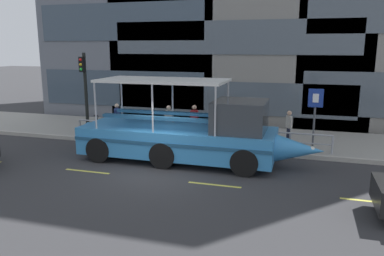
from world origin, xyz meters
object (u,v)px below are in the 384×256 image
at_px(pedestrian_mid_right, 169,118).
at_px(pedestrian_near_stern, 117,116).
at_px(parking_sign, 315,109).
at_px(leaned_bicycle, 100,127).
at_px(duck_tour_boat, 191,135).
at_px(traffic_light_pole, 85,86).
at_px(pedestrian_mid_left, 194,118).
at_px(pedestrian_near_bow, 289,124).

relative_size(pedestrian_mid_right, pedestrian_near_stern, 1.02).
distance_m(parking_sign, leaned_bicycle, 10.23).
bearing_deg(duck_tour_boat, pedestrian_mid_right, 124.76).
xyz_separation_m(duck_tour_boat, pedestrian_mid_right, (-2.00, 2.88, 0.05)).
xyz_separation_m(traffic_light_pole, leaned_bicycle, (0.61, 0.23, -2.06)).
distance_m(parking_sign, pedestrian_mid_right, 6.69).
relative_size(duck_tour_boat, pedestrian_near_stern, 6.30).
height_order(parking_sign, pedestrian_mid_right, parking_sign).
distance_m(traffic_light_pole, pedestrian_mid_right, 4.42).
distance_m(traffic_light_pole, pedestrian_mid_left, 5.58).
relative_size(leaned_bicycle, duck_tour_boat, 0.18).
xyz_separation_m(parking_sign, pedestrian_near_bow, (-1.05, 0.73, -0.85)).
xyz_separation_m(pedestrian_mid_left, pedestrian_mid_right, (-1.20, -0.26, -0.02)).
xyz_separation_m(parking_sign, pedestrian_mid_right, (-6.62, 0.44, -0.83)).
relative_size(leaned_bicycle, pedestrian_mid_left, 1.09).
bearing_deg(pedestrian_near_bow, pedestrian_mid_left, -179.60).
xyz_separation_m(leaned_bicycle, pedestrian_mid_right, (3.51, 0.35, 0.56)).
bearing_deg(pedestrian_mid_left, leaned_bicycle, -172.70).
bearing_deg(pedestrian_mid_right, pedestrian_near_stern, 178.90).
bearing_deg(leaned_bicycle, traffic_light_pole, -159.14).
relative_size(pedestrian_mid_left, pedestrian_near_stern, 1.05).
bearing_deg(pedestrian_mid_right, parking_sign, -3.82).
height_order(pedestrian_mid_left, pedestrian_mid_right, pedestrian_mid_left).
distance_m(leaned_bicycle, pedestrian_mid_left, 4.79).
bearing_deg(parking_sign, leaned_bicycle, 179.45).
distance_m(parking_sign, pedestrian_mid_left, 5.52).
height_order(traffic_light_pole, pedestrian_near_bow, traffic_light_pole).
bearing_deg(parking_sign, traffic_light_pole, -179.28).
distance_m(traffic_light_pole, parking_sign, 10.76).
relative_size(duck_tour_boat, pedestrian_near_bow, 6.26).
distance_m(parking_sign, pedestrian_near_stern, 9.44).
distance_m(duck_tour_boat, pedestrian_mid_right, 3.51).
height_order(pedestrian_near_bow, pedestrian_near_stern, pedestrian_near_bow).
bearing_deg(pedestrian_near_bow, parking_sign, -34.94).
bearing_deg(pedestrian_mid_left, pedestrian_mid_right, -167.90).
bearing_deg(pedestrian_near_bow, pedestrian_mid_right, -177.04).
relative_size(leaned_bicycle, pedestrian_mid_right, 1.12).
bearing_deg(leaned_bicycle, pedestrian_mid_left, 7.30).
relative_size(pedestrian_near_bow, pedestrian_near_stern, 1.01).
bearing_deg(duck_tour_boat, traffic_light_pole, 159.36).
bearing_deg(leaned_bicycle, parking_sign, -0.55).
bearing_deg(duck_tour_boat, pedestrian_near_stern, 148.37).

